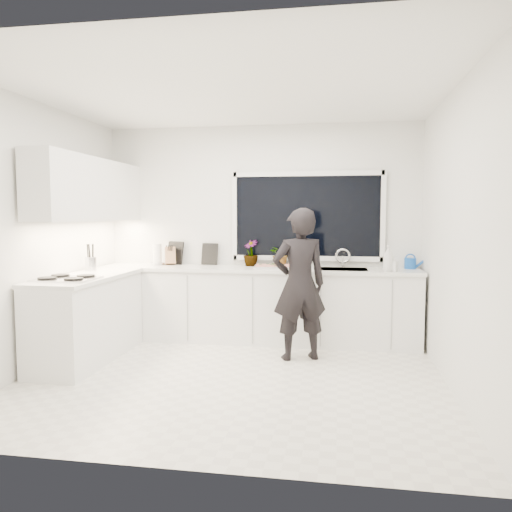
# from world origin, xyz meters

# --- Properties ---
(floor) EXTENTS (4.00, 3.50, 0.02)m
(floor) POSITION_xyz_m (0.00, 0.00, -0.01)
(floor) COLOR beige
(floor) RESTS_ON ground
(wall_back) EXTENTS (4.00, 0.02, 2.70)m
(wall_back) POSITION_xyz_m (0.00, 1.76, 1.35)
(wall_back) COLOR white
(wall_back) RESTS_ON ground
(wall_left) EXTENTS (0.02, 3.50, 2.70)m
(wall_left) POSITION_xyz_m (-2.01, 0.00, 1.35)
(wall_left) COLOR white
(wall_left) RESTS_ON ground
(wall_right) EXTENTS (0.02, 3.50, 2.70)m
(wall_right) POSITION_xyz_m (2.01, 0.00, 1.35)
(wall_right) COLOR white
(wall_right) RESTS_ON ground
(ceiling) EXTENTS (4.00, 3.50, 0.02)m
(ceiling) POSITION_xyz_m (0.00, 0.00, 2.71)
(ceiling) COLOR white
(ceiling) RESTS_ON wall_back
(window) EXTENTS (1.80, 0.02, 1.00)m
(window) POSITION_xyz_m (0.60, 1.73, 1.55)
(window) COLOR black
(window) RESTS_ON wall_back
(base_cabinets_back) EXTENTS (3.92, 0.58, 0.88)m
(base_cabinets_back) POSITION_xyz_m (0.00, 1.45, 0.44)
(base_cabinets_back) COLOR white
(base_cabinets_back) RESTS_ON floor
(base_cabinets_left) EXTENTS (0.58, 1.60, 0.88)m
(base_cabinets_left) POSITION_xyz_m (-1.67, 0.35, 0.44)
(base_cabinets_left) COLOR white
(base_cabinets_left) RESTS_ON floor
(countertop_back) EXTENTS (3.94, 0.62, 0.04)m
(countertop_back) POSITION_xyz_m (0.00, 1.44, 0.90)
(countertop_back) COLOR silver
(countertop_back) RESTS_ON base_cabinets_back
(countertop_left) EXTENTS (0.62, 1.60, 0.04)m
(countertop_left) POSITION_xyz_m (-1.67, 0.35, 0.90)
(countertop_left) COLOR silver
(countertop_left) RESTS_ON base_cabinets_left
(upper_cabinets) EXTENTS (0.34, 2.10, 0.70)m
(upper_cabinets) POSITION_xyz_m (-1.79, 0.70, 1.85)
(upper_cabinets) COLOR white
(upper_cabinets) RESTS_ON wall_left
(sink) EXTENTS (0.58, 0.42, 0.14)m
(sink) POSITION_xyz_m (1.05, 1.45, 0.87)
(sink) COLOR silver
(sink) RESTS_ON countertop_back
(faucet) EXTENTS (0.03, 0.03, 0.22)m
(faucet) POSITION_xyz_m (1.05, 1.65, 1.03)
(faucet) COLOR silver
(faucet) RESTS_ON countertop_back
(stovetop) EXTENTS (0.56, 0.48, 0.03)m
(stovetop) POSITION_xyz_m (-1.69, -0.00, 0.94)
(stovetop) COLOR black
(stovetop) RESTS_ON countertop_left
(person) EXTENTS (0.70, 0.59, 1.64)m
(person) POSITION_xyz_m (0.58, 0.75, 0.82)
(person) COLOR black
(person) RESTS_ON floor
(pizza_tray) EXTENTS (0.48, 0.38, 0.03)m
(pizza_tray) POSITION_xyz_m (0.21, 1.42, 0.94)
(pizza_tray) COLOR #B6B6BB
(pizza_tray) RESTS_ON countertop_back
(pizza) EXTENTS (0.44, 0.34, 0.01)m
(pizza) POSITION_xyz_m (0.21, 1.42, 0.95)
(pizza) COLOR red
(pizza) RESTS_ON pizza_tray
(watering_can) EXTENTS (0.17, 0.17, 0.13)m
(watering_can) POSITION_xyz_m (1.85, 1.61, 0.98)
(watering_can) COLOR #124DAD
(watering_can) RESTS_ON countertop_back
(paper_towel_roll) EXTENTS (0.13, 0.13, 0.26)m
(paper_towel_roll) POSITION_xyz_m (-1.32, 1.55, 1.05)
(paper_towel_roll) COLOR silver
(paper_towel_roll) RESTS_ON countertop_back
(knife_block) EXTENTS (0.16, 0.14, 0.22)m
(knife_block) POSITION_xyz_m (-1.16, 1.59, 1.03)
(knife_block) COLOR #9B6A48
(knife_block) RESTS_ON countertop_back
(utensil_crock) EXTENTS (0.17, 0.17, 0.16)m
(utensil_crock) POSITION_xyz_m (-1.85, 0.80, 1.00)
(utensil_crock) COLOR silver
(utensil_crock) RESTS_ON countertop_left
(picture_frame_large) EXTENTS (0.22, 0.06, 0.28)m
(picture_frame_large) POSITION_xyz_m (-0.66, 1.69, 1.06)
(picture_frame_large) COLOR black
(picture_frame_large) RESTS_ON countertop_back
(picture_frame_small) EXTENTS (0.24, 0.11, 0.30)m
(picture_frame_small) POSITION_xyz_m (-1.12, 1.69, 1.07)
(picture_frame_small) COLOR black
(picture_frame_small) RESTS_ON countertop_back
(herb_plants) EXTENTS (0.82, 0.32, 0.33)m
(herb_plants) POSITION_xyz_m (0.19, 1.61, 1.08)
(herb_plants) COLOR #26662D
(herb_plants) RESTS_ON countertop_back
(soap_bottles) EXTENTS (0.20, 0.16, 0.30)m
(soap_bottles) POSITION_xyz_m (1.58, 1.30, 1.06)
(soap_bottles) COLOR #D8BF66
(soap_bottles) RESTS_ON countertop_back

